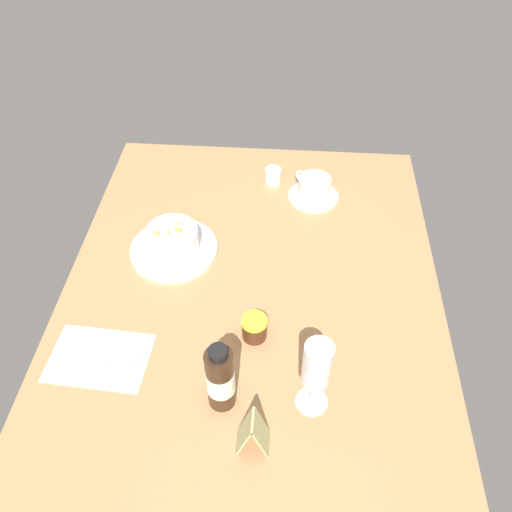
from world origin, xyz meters
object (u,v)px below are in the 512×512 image
at_px(wine_glass, 317,368).
at_px(jam_jar, 254,328).
at_px(coffee_cup, 314,188).
at_px(sauce_bottle_brown, 220,379).
at_px(creamer_jug, 273,175).
at_px(porridge_bowl, 173,242).
at_px(cutlery_setting, 101,358).
at_px(menu_card, 253,432).

bearing_deg(wine_glass, jam_jar, -140.30).
bearing_deg(coffee_cup, sauce_bottle_brown, -15.66).
bearing_deg(creamer_jug, porridge_bowl, -37.84).
xyz_separation_m(porridge_bowl, cutlery_setting, (0.31, -0.09, -0.03)).
height_order(wine_glass, menu_card, wine_glass).
height_order(jam_jar, sauce_bottle_brown, sauce_bottle_brown).
bearing_deg(creamer_jug, cutlery_setting, -27.77).
bearing_deg(wine_glass, cutlery_setting, -98.73).
relative_size(coffee_cup, creamer_jug, 2.53).
height_order(cutlery_setting, creamer_jug, creamer_jug).
bearing_deg(wine_glass, sauce_bottle_brown, -87.18).
xyz_separation_m(coffee_cup, creamer_jug, (-0.06, -0.11, -0.01)).
bearing_deg(jam_jar, coffee_cup, 165.14).
bearing_deg(coffee_cup, menu_card, -8.81).
height_order(wine_glass, sauce_bottle_brown, wine_glass).
bearing_deg(sauce_bottle_brown, coffee_cup, 164.34).
bearing_deg(menu_card, coffee_cup, 171.19).
relative_size(porridge_bowl, creamer_jug, 3.97).
bearing_deg(creamer_jug, wine_glass, 9.22).
bearing_deg(menu_card, cutlery_setting, -115.77).
xyz_separation_m(creamer_jug, sauce_bottle_brown, (0.66, -0.06, 0.05)).
xyz_separation_m(creamer_jug, jam_jar, (0.51, -0.01, 0.00)).
bearing_deg(creamer_jug, jam_jar, -1.25).
height_order(coffee_cup, creamer_jug, coffee_cup).
relative_size(creamer_jug, menu_card, 0.58).
height_order(cutlery_setting, sauce_bottle_brown, sauce_bottle_brown).
xyz_separation_m(cutlery_setting, menu_card, (0.15, 0.32, 0.04)).
distance_m(creamer_jug, wine_glass, 0.67).
distance_m(wine_glass, menu_card, 0.15).
bearing_deg(coffee_cup, wine_glass, -0.36).
relative_size(cutlery_setting, jam_jar, 3.78).
relative_size(porridge_bowl, coffee_cup, 1.57).
distance_m(cutlery_setting, jam_jar, 0.31).
distance_m(porridge_bowl, wine_glass, 0.50).
distance_m(cutlery_setting, creamer_jug, 0.67).
distance_m(creamer_jug, sauce_bottle_brown, 0.67).
bearing_deg(jam_jar, cutlery_setting, -75.52).
bearing_deg(menu_card, jam_jar, -176.30).
xyz_separation_m(coffee_cup, wine_glass, (0.60, -0.00, 0.09)).
relative_size(porridge_bowl, wine_glass, 1.17).
bearing_deg(wine_glass, porridge_bowl, -138.61).
bearing_deg(sauce_bottle_brown, creamer_jug, 174.83).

